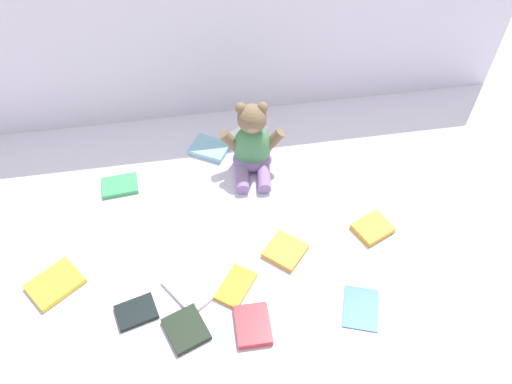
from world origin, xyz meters
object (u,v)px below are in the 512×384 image
book_case_1 (236,286)px  book_case_7 (136,312)px  book_case_10 (55,284)px  book_case_3 (285,251)px  teddy_bear (252,145)px  book_case_0 (186,329)px  book_case_11 (120,186)px  book_case_6 (210,148)px  book_case_4 (248,132)px  book_case_2 (373,228)px  book_case_9 (190,288)px  book_case_8 (253,325)px  book_case_5 (361,308)px

book_case_1 → book_case_7: same height
book_case_10 → book_case_3: bearing=-125.9°
teddy_bear → book_case_10: teddy_bear is taller
book_case_0 → book_case_11: book_case_0 is taller
book_case_1 → book_case_10: 0.46m
book_case_6 → book_case_4: bearing=-35.2°
book_case_2 → book_case_6: 0.57m
book_case_4 → book_case_9: book_case_4 is taller
book_case_0 → book_case_4: (0.25, 0.67, -0.00)m
teddy_bear → book_case_3: bearing=-76.8°
teddy_bear → book_case_8: 0.55m
teddy_bear → book_case_1: bearing=-97.6°
book_case_10 → book_case_5: bearing=-140.4°
book_case_5 → book_case_8: 0.27m
book_case_4 → book_case_7: book_case_4 is taller
book_case_6 → book_case_9: 0.51m
book_case_7 → book_case_9: bearing=94.0°
book_case_8 → book_case_11: 0.61m
book_case_2 → book_case_9: 0.53m
teddy_bear → book_case_4: size_ratio=2.11×
book_case_3 → book_case_8: 0.23m
book_case_4 → book_case_11: same height
book_case_8 → book_case_0: bearing=-4.9°
teddy_bear → book_case_9: teddy_bear is taller
book_case_0 → book_case_3: size_ratio=1.05×
book_case_1 → book_case_5: size_ratio=0.96×
book_case_9 → book_case_11: size_ratio=1.21×
book_case_9 → book_case_11: 0.42m
book_case_6 → book_case_11: bearing=142.7°
book_case_8 → book_case_6: bearing=-85.3°
book_case_2 → book_case_3: (-0.26, -0.03, -0.00)m
teddy_bear → book_case_11: teddy_bear is taller
book_case_8 → book_case_2: bearing=-147.2°
book_case_4 → book_case_8: book_case_8 is taller
teddy_bear → book_case_6: teddy_bear is taller
book_case_2 → book_case_10: book_case_2 is taller
book_case_0 → book_case_6: book_case_6 is taller
book_case_1 → book_case_2: bearing=-126.9°
book_case_2 → book_case_9: bearing=77.9°
book_case_4 → book_case_10: size_ratio=0.90×
book_case_2 → book_case_9: (-0.52, -0.10, -0.00)m
book_case_6 → book_case_10: (-0.44, -0.43, -0.00)m
book_case_5 → book_case_8: (-0.27, -0.00, 0.01)m
book_case_2 → book_case_6: (-0.42, 0.39, 0.00)m
book_case_0 → book_case_7: (-0.12, 0.07, -0.00)m
book_case_7 → book_case_10: bearing=-133.7°
book_case_1 → book_case_4: 0.58m
book_case_5 → book_case_10: bearing=-174.4°
book_case_6 → book_case_0: bearing=-160.1°
book_case_0 → book_case_5: book_case_0 is taller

